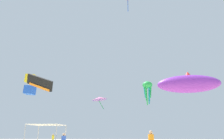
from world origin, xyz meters
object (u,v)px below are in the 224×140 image
at_px(person_central, 53,138).
at_px(kite_delta_pink, 99,98).
at_px(kite_parafoil_black, 40,83).
at_px(kite_octopus_green, 147,86).
at_px(canopy_tent, 47,126).
at_px(kite_inflatable_purple, 189,84).
at_px(kite_box_yellow, 30,85).

relative_size(person_central, kite_delta_pink, 0.46).
bearing_deg(person_central, kite_delta_pink, -97.97).
bearing_deg(kite_delta_pink, kite_parafoil_black, -6.59).
distance_m(kite_parafoil_black, kite_octopus_green, 20.18).
bearing_deg(kite_parafoil_black, person_central, 118.94).
relative_size(kite_parafoil_black, kite_delta_pink, 1.12).
bearing_deg(kite_octopus_green, canopy_tent, -106.13).
height_order(kite_parafoil_black, kite_inflatable_purple, kite_inflatable_purple).
height_order(kite_box_yellow, kite_parafoil_black, kite_box_yellow).
relative_size(canopy_tent, kite_octopus_green, 0.75).
distance_m(canopy_tent, kite_delta_pink, 27.52).
xyz_separation_m(canopy_tent, kite_box_yellow, (-7.05, 10.98, 6.54)).
bearing_deg(person_central, kite_inflatable_purple, -174.84).
xyz_separation_m(kite_box_yellow, kite_inflatable_purple, (23.24, -1.70, -0.61)).
relative_size(kite_parafoil_black, kite_octopus_green, 0.97).
bearing_deg(canopy_tent, kite_box_yellow, 122.69).
bearing_deg(person_central, kite_box_yellow, 91.16).
height_order(canopy_tent, kite_octopus_green, kite_octopus_green).
relative_size(kite_box_yellow, kite_inflatable_purple, 0.36).
bearing_deg(canopy_tent, kite_inflatable_purple, 29.83).
distance_m(canopy_tent, person_central, 17.17).
relative_size(kite_inflatable_purple, kite_octopus_green, 2.06).
height_order(kite_parafoil_black, kite_octopus_green, kite_octopus_green).
distance_m(person_central, kite_inflatable_purple, 23.30).
height_order(kite_box_yellow, kite_octopus_green, kite_octopus_green).
distance_m(kite_parafoil_black, kite_inflatable_purple, 19.83).
bearing_deg(kite_inflatable_purple, kite_delta_pink, 135.51).
bearing_deg(kite_octopus_green, person_central, -156.81).
xyz_separation_m(kite_inflatable_purple, kite_octopus_green, (-4.79, 9.43, 1.71)).
relative_size(canopy_tent, kite_box_yellow, 1.02).
bearing_deg(kite_octopus_green, kite_delta_pink, 156.16).
relative_size(canopy_tent, kite_delta_pink, 0.87).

